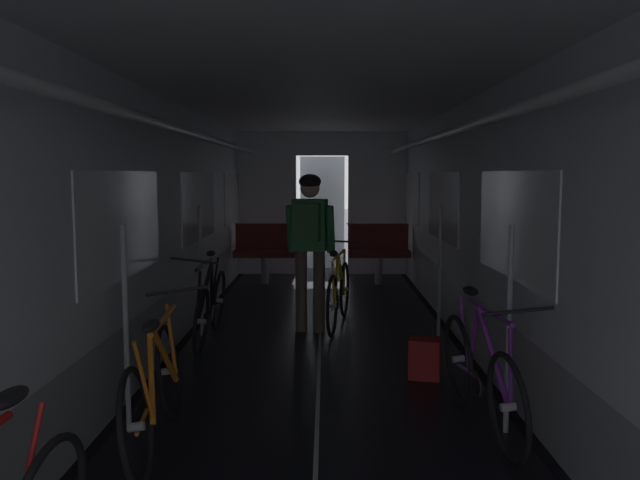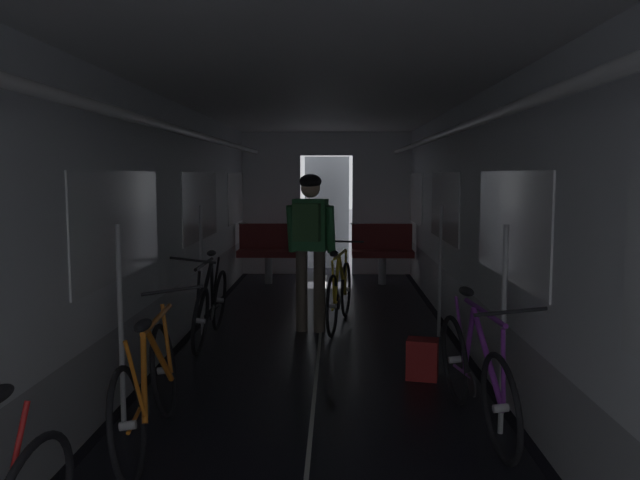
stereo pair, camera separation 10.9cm
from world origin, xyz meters
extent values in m
cube|color=black|center=(-1.41, 3.25, 0.00)|extent=(0.08, 11.50, 0.01)
cube|color=black|center=(1.41, 3.25, 0.00)|extent=(0.08, 11.50, 0.01)
cube|color=beige|center=(0.00, 3.25, 0.00)|extent=(0.03, 11.27, 0.00)
cube|color=#9EA0A5|center=(-1.51, 3.25, 0.30)|extent=(0.12, 11.50, 0.60)
cube|color=silver|center=(-1.51, 3.25, 1.53)|extent=(0.12, 11.50, 1.85)
cube|color=white|center=(-1.45, 2.67, 1.35)|extent=(0.02, 1.90, 0.80)
cube|color=white|center=(-1.45, 5.55, 1.35)|extent=(0.02, 1.90, 0.80)
cube|color=white|center=(-1.45, 8.42, 1.35)|extent=(0.02, 1.90, 0.80)
cube|color=yellow|center=(-1.45, 2.82, 1.35)|extent=(0.01, 0.20, 0.28)
cylinder|color=white|center=(-1.17, 3.25, 2.10)|extent=(0.07, 11.04, 0.07)
cylinder|color=#B7BABF|center=(-1.27, 2.10, 0.70)|extent=(0.04, 0.04, 1.40)
cylinder|color=#B7BABF|center=(-1.27, 4.70, 0.70)|extent=(0.04, 0.04, 1.40)
cube|color=#9EA0A5|center=(1.51, 3.25, 0.30)|extent=(0.12, 11.50, 0.60)
cube|color=silver|center=(1.51, 3.25, 1.53)|extent=(0.12, 11.50, 1.85)
cube|color=white|center=(1.45, 2.67, 1.35)|extent=(0.02, 1.90, 0.80)
cube|color=white|center=(1.45, 5.55, 1.35)|extent=(0.02, 1.90, 0.80)
cube|color=white|center=(1.45, 8.42, 1.35)|extent=(0.02, 1.90, 0.80)
cube|color=yellow|center=(1.45, 3.25, 1.35)|extent=(0.01, 0.20, 0.28)
cylinder|color=white|center=(1.17, 3.25, 2.10)|extent=(0.07, 11.04, 0.07)
cylinder|color=#B7BABF|center=(1.27, 2.10, 0.70)|extent=(0.04, 0.04, 1.40)
cylinder|color=#B7BABF|center=(1.27, 4.70, 0.70)|extent=(0.04, 0.04, 1.40)
cube|color=silver|center=(-0.95, 9.06, 1.23)|extent=(1.00, 0.12, 2.45)
cube|color=silver|center=(0.95, 9.06, 1.23)|extent=(1.00, 0.12, 2.45)
cube|color=silver|center=(0.00, 9.06, 2.25)|extent=(0.90, 0.12, 0.40)
cube|color=#4C4F54|center=(0.00, 9.76, 1.03)|extent=(0.81, 0.04, 2.05)
cube|color=white|center=(0.00, 3.25, 2.51)|extent=(3.14, 11.62, 0.12)
cylinder|color=gray|center=(-0.90, 8.00, 0.22)|extent=(0.12, 0.12, 0.44)
cube|color=maroon|center=(-0.90, 8.00, 0.49)|extent=(0.96, 0.44, 0.10)
cube|color=maroon|center=(-0.90, 8.19, 0.74)|extent=(0.96, 0.08, 0.40)
torus|color=gray|center=(-1.33, 8.22, 0.94)|extent=(0.14, 0.14, 0.02)
cylinder|color=gray|center=(0.90, 8.00, 0.22)|extent=(0.12, 0.12, 0.44)
cube|color=maroon|center=(0.90, 8.00, 0.49)|extent=(0.96, 0.44, 0.10)
cube|color=maroon|center=(0.90, 8.19, 0.74)|extent=(0.96, 0.08, 0.40)
torus|color=gray|center=(0.47, 8.22, 0.94)|extent=(0.14, 0.14, 0.02)
cylinder|color=red|center=(-1.11, 0.33, 0.57)|extent=(0.09, 0.16, 0.49)
ellipsoid|color=black|center=(-1.15, 0.29, 0.87)|extent=(0.11, 0.25, 0.07)
torus|color=black|center=(1.06, 2.68, 0.33)|extent=(0.15, 0.68, 0.67)
cylinder|color=#B2B2B7|center=(1.06, 2.68, 0.33)|extent=(0.10, 0.06, 0.06)
torus|color=black|center=(1.15, 1.66, 0.33)|extent=(0.15, 0.68, 0.67)
cylinder|color=#B2B2B7|center=(1.15, 1.66, 0.33)|extent=(0.10, 0.06, 0.06)
cylinder|color=purple|center=(1.14, 1.98, 0.55)|extent=(0.13, 0.54, 0.56)
cylinder|color=purple|center=(1.11, 2.39, 0.55)|extent=(0.05, 0.35, 0.55)
cylinder|color=purple|center=(1.15, 2.13, 0.82)|extent=(0.11, 0.82, 0.04)
cylinder|color=purple|center=(1.09, 2.61, 0.58)|extent=(0.08, 0.16, 0.49)
cylinder|color=purple|center=(1.08, 2.46, 0.31)|extent=(0.06, 0.45, 0.07)
cylinder|color=purple|center=(1.17, 1.69, 0.58)|extent=(0.06, 0.09, 0.49)
cylinder|color=black|center=(1.10, 2.23, 0.29)|extent=(0.04, 0.17, 0.17)
ellipsoid|color=black|center=(1.12, 2.56, 0.88)|extent=(0.12, 0.25, 0.07)
cylinder|color=black|center=(1.20, 1.68, 0.92)|extent=(0.44, 0.06, 0.06)
torus|color=black|center=(-1.13, 4.94, 0.33)|extent=(0.11, 0.67, 0.67)
cylinder|color=#B2B2B7|center=(-1.13, 4.94, 0.33)|extent=(0.09, 0.05, 0.06)
torus|color=black|center=(-1.13, 3.92, 0.33)|extent=(0.11, 0.67, 0.67)
cylinder|color=#B2B2B7|center=(-1.13, 3.92, 0.33)|extent=(0.09, 0.05, 0.06)
cylinder|color=black|center=(-1.15, 4.24, 0.55)|extent=(0.10, 0.54, 0.56)
cylinder|color=black|center=(-1.15, 4.65, 0.55)|extent=(0.09, 0.34, 0.55)
cylinder|color=black|center=(-1.18, 4.39, 0.82)|extent=(0.04, 0.82, 0.04)
cylinder|color=black|center=(-1.15, 4.87, 0.57)|extent=(0.08, 0.16, 0.49)
cylinder|color=black|center=(-1.12, 4.72, 0.31)|extent=(0.03, 0.45, 0.07)
cylinder|color=black|center=(-1.15, 3.95, 0.57)|extent=(0.08, 0.09, 0.49)
cylinder|color=black|center=(-1.12, 4.49, 0.29)|extent=(0.03, 0.17, 0.17)
ellipsoid|color=black|center=(-1.18, 4.82, 0.88)|extent=(0.10, 0.24, 0.07)
cylinder|color=black|center=(-1.19, 3.93, 0.91)|extent=(0.44, 0.02, 0.07)
torus|color=black|center=(-0.99, 1.35, 0.33)|extent=(0.17, 0.68, 0.67)
cylinder|color=#B2B2B7|center=(-0.99, 1.35, 0.33)|extent=(0.10, 0.06, 0.06)
torus|color=black|center=(-1.06, 2.36, 0.33)|extent=(0.17, 0.68, 0.67)
cylinder|color=#B2B2B7|center=(-1.06, 2.36, 0.33)|extent=(0.10, 0.06, 0.06)
cylinder|color=orange|center=(-1.01, 2.05, 0.55)|extent=(0.08, 0.54, 0.56)
cylinder|color=orange|center=(-0.98, 1.64, 0.55)|extent=(0.13, 0.34, 0.55)
cylinder|color=orange|center=(-0.97, 1.90, 0.81)|extent=(0.09, 0.82, 0.04)
cylinder|color=orange|center=(-0.97, 1.42, 0.57)|extent=(0.08, 0.17, 0.49)
cylinder|color=orange|center=(-1.01, 1.57, 0.31)|extent=(0.06, 0.45, 0.07)
cylinder|color=orange|center=(-1.03, 2.34, 0.57)|extent=(0.10, 0.09, 0.49)
cylinder|color=black|center=(-1.03, 1.80, 0.29)|extent=(0.05, 0.17, 0.17)
ellipsoid|color=black|center=(-0.93, 1.47, 0.87)|extent=(0.11, 0.25, 0.07)
cylinder|color=black|center=(-0.99, 2.36, 0.91)|extent=(0.44, 0.05, 0.08)
cylinder|color=brown|center=(-0.21, 4.92, 0.45)|extent=(0.13, 0.13, 0.90)
cylinder|color=brown|center=(-0.01, 4.88, 0.45)|extent=(0.13, 0.13, 0.90)
cube|color=#337F47|center=(-0.11, 4.90, 1.18)|extent=(0.39, 0.28, 0.56)
cylinder|color=#337F47|center=(-0.32, 4.96, 1.13)|extent=(0.12, 0.21, 0.53)
cylinder|color=#337F47|center=(0.11, 4.88, 1.13)|extent=(0.12, 0.21, 0.53)
sphere|color=beige|center=(-0.11, 4.90, 1.58)|extent=(0.21, 0.21, 0.21)
ellipsoid|color=black|center=(-0.11, 4.90, 1.65)|extent=(0.29, 0.32, 0.16)
cube|color=#3D703D|center=(-0.14, 4.73, 1.22)|extent=(0.30, 0.21, 0.40)
torus|color=black|center=(0.13, 4.65, 0.33)|extent=(0.14, 0.67, 0.67)
cylinder|color=#B2B2B7|center=(0.13, 4.65, 0.33)|extent=(0.10, 0.06, 0.05)
torus|color=black|center=(0.29, 5.65, 0.33)|extent=(0.14, 0.67, 0.67)
cylinder|color=#B2B2B7|center=(0.29, 5.65, 0.33)|extent=(0.10, 0.06, 0.05)
cylinder|color=yellow|center=(0.24, 5.34, 0.55)|extent=(0.12, 0.54, 0.56)
cylinder|color=yellow|center=(0.17, 4.94, 0.55)|extent=(0.09, 0.34, 0.55)
cylinder|color=yellow|center=(0.21, 5.19, 0.82)|extent=(0.16, 0.82, 0.03)
cylinder|color=yellow|center=(0.14, 4.72, 0.58)|extent=(0.05, 0.16, 0.49)
cylinder|color=yellow|center=(0.16, 4.87, 0.31)|extent=(0.10, 0.45, 0.07)
cylinder|color=yellow|center=(0.28, 5.62, 0.58)|extent=(0.04, 0.09, 0.49)
cylinder|color=black|center=(0.20, 5.09, 0.29)|extent=(0.04, 0.17, 0.17)
ellipsoid|color=black|center=(0.15, 4.77, 0.88)|extent=(0.13, 0.25, 0.06)
cylinder|color=black|center=(0.29, 5.64, 0.92)|extent=(0.44, 0.09, 0.02)
cube|color=maroon|center=(0.90, 3.25, 0.17)|extent=(0.30, 0.25, 0.34)
camera|label=1|loc=(0.06, -2.10, 1.72)|focal=36.25mm
camera|label=2|loc=(0.17, -2.09, 1.72)|focal=36.25mm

